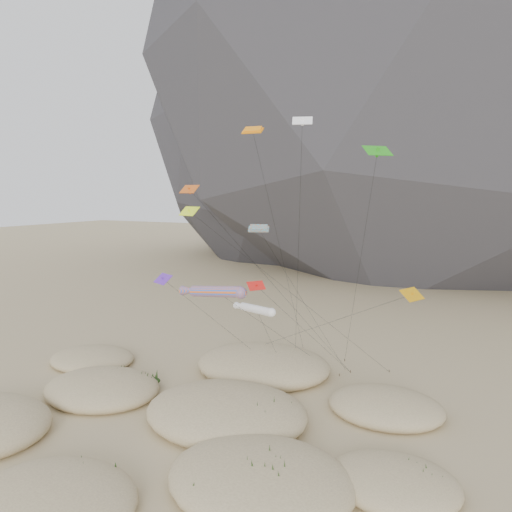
{
  "coord_description": "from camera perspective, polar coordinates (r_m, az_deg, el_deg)",
  "views": [
    {
      "loc": [
        23.63,
        -32.69,
        20.99
      ],
      "look_at": [
        0.91,
        12.0,
        14.55
      ],
      "focal_mm": 35.0,
      "sensor_mm": 36.0,
      "label": 1
    }
  ],
  "objects": [
    {
      "name": "orange_parafoil",
      "position": [
        56.63,
        -0.28,
        13.75
      ],
      "size": [
        3.28,
        11.39,
        28.21
      ],
      "color": "orange",
      "rests_on": "ground"
    },
    {
      "name": "multi_parafoil",
      "position": [
        48.52,
        0.49,
        2.87
      ],
      "size": [
        6.36,
        13.34,
        17.89
      ],
      "color": "#D55216",
      "rests_on": "ground"
    },
    {
      "name": "delta_kites",
      "position": [
        49.41,
        1.87,
        3.38
      ],
      "size": [
        28.5,
        18.97,
        28.01
      ],
      "color": "#5B1FB8",
      "rests_on": "ground"
    },
    {
      "name": "rock_headland",
      "position": [
        160.91,
        21.51,
        25.58
      ],
      "size": [
        226.37,
        148.64,
        177.5
      ],
      "color": "black",
      "rests_on": "ground"
    },
    {
      "name": "ground",
      "position": [
        45.47,
        -8.43,
        -20.25
      ],
      "size": [
        500.0,
        500.0,
        0.0
      ],
      "primitive_type": "plane",
      "color": "#CCB789",
      "rests_on": "ground"
    },
    {
      "name": "white_tube_kite",
      "position": [
        51.19,
        -0.13,
        -6.09
      ],
      "size": [
        6.34,
        10.42,
        9.81
      ],
      "color": "white",
      "rests_on": "ground"
    },
    {
      "name": "rainbow_tube_kite",
      "position": [
        48.42,
        -4.82,
        -4.07
      ],
      "size": [
        10.89,
        16.16,
        12.36
      ],
      "color": "orange",
      "rests_on": "ground"
    },
    {
      "name": "dune_grass",
      "position": [
        49.0,
        -6.43,
        -17.03
      ],
      "size": [
        43.65,
        27.09,
        1.51
      ],
      "color": "black",
      "rests_on": "ground"
    },
    {
      "name": "dunes",
      "position": [
        49.43,
        -7.71,
        -16.95
      ],
      "size": [
        48.91,
        41.31,
        3.68
      ],
      "color": "#CCB789",
      "rests_on": "ground"
    },
    {
      "name": "kite_stakes",
      "position": [
        62.59,
        6.12,
        -12.17
      ],
      "size": [
        19.07,
        6.31,
        0.3
      ],
      "color": "#3F2D1E",
      "rests_on": "ground"
    }
  ]
}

